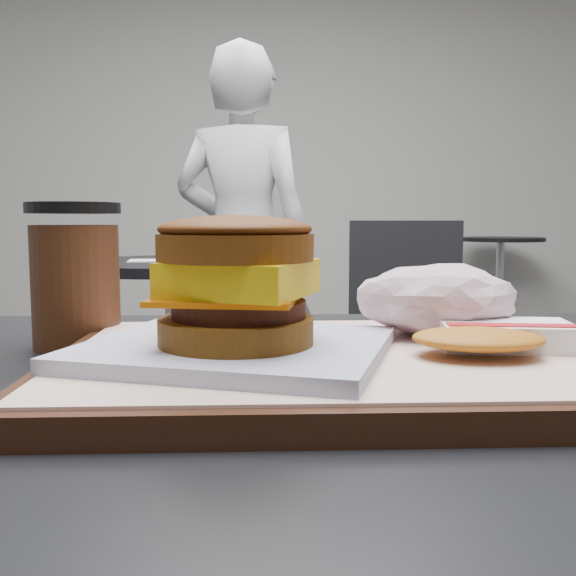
# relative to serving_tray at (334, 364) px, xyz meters

# --- Properties ---
(serving_tray) EXTENTS (0.38, 0.28, 0.02)m
(serving_tray) POSITION_rel_serving_tray_xyz_m (0.00, 0.00, 0.00)
(serving_tray) COLOR black
(serving_tray) RESTS_ON customer_table
(breakfast_sandwich) EXTENTS (0.23, 0.22, 0.09)m
(breakfast_sandwich) POSITION_rel_serving_tray_xyz_m (-0.07, -0.02, 0.05)
(breakfast_sandwich) COLOR silver
(breakfast_sandwich) RESTS_ON serving_tray
(hash_brown) EXTENTS (0.12, 0.10, 0.02)m
(hash_brown) POSITION_rel_serving_tray_xyz_m (0.11, -0.01, 0.02)
(hash_brown) COLOR white
(hash_brown) RESTS_ON serving_tray
(crumpled_wrapper) EXTENTS (0.13, 0.10, 0.06)m
(crumpled_wrapper) POSITION_rel_serving_tray_xyz_m (0.09, 0.06, 0.04)
(crumpled_wrapper) COLOR white
(crumpled_wrapper) RESTS_ON serving_tray
(coffee_cup) EXTENTS (0.08, 0.08, 0.12)m
(coffee_cup) POSITION_rel_serving_tray_xyz_m (-0.21, 0.12, 0.05)
(coffee_cup) COLOR #3C1D0E
(coffee_cup) RESTS_ON customer_table
(neighbor_table) EXTENTS (0.70, 0.70, 0.75)m
(neighbor_table) POSITION_rel_serving_tray_xyz_m (-0.33, 1.66, -0.23)
(neighbor_table) COLOR black
(neighbor_table) RESTS_ON ground
(napkin) EXTENTS (0.13, 0.13, 0.00)m
(napkin) POSITION_rel_serving_tray_xyz_m (-0.41, 1.63, -0.03)
(napkin) COLOR white
(napkin) RESTS_ON neighbor_table
(neighbor_chair) EXTENTS (0.61, 0.43, 0.88)m
(neighbor_chair) POSITION_rel_serving_tray_xyz_m (0.34, 1.82, -0.27)
(neighbor_chair) COLOR #A7A7AC
(neighbor_chair) RESTS_ON ground
(patron) EXTENTS (0.65, 0.52, 1.56)m
(patron) POSITION_rel_serving_tray_xyz_m (-0.12, 2.14, -0.00)
(patron) COLOR silver
(patron) RESTS_ON ground
(bg_table_far) EXTENTS (0.66, 0.66, 0.75)m
(bg_table_far) POSITION_rel_serving_tray_xyz_m (1.82, 4.51, -0.22)
(bg_table_far) COLOR black
(bg_table_far) RESTS_ON ground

